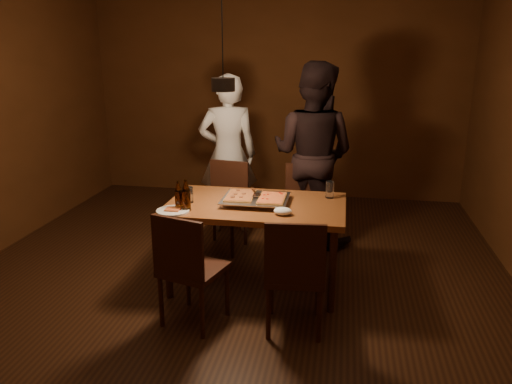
% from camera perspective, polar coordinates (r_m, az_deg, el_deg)
% --- Properties ---
extents(room_shell, '(6.00, 6.00, 6.00)m').
position_cam_1_polar(room_shell, '(3.93, -3.68, 7.06)').
color(room_shell, '#381E0F').
rests_on(room_shell, ground).
extents(dining_table, '(1.50, 0.90, 0.75)m').
position_cam_1_polar(dining_table, '(4.25, 0.00, -2.25)').
color(dining_table, brown).
rests_on(dining_table, floor).
extents(chair_far_left, '(0.49, 0.49, 0.49)m').
position_cam_1_polar(chair_far_left, '(5.13, -3.50, -0.57)').
color(chair_far_left, '#38190F').
rests_on(chair_far_left, floor).
extents(chair_far_right, '(0.45, 0.45, 0.49)m').
position_cam_1_polar(chair_far_right, '(5.03, 5.69, -0.99)').
color(chair_far_right, '#38190F').
rests_on(chair_far_right, floor).
extents(chair_near_left, '(0.52, 0.52, 0.49)m').
position_cam_1_polar(chair_near_left, '(3.69, -7.92, -7.75)').
color(chair_near_left, '#38190F').
rests_on(chair_near_left, floor).
extents(chair_near_right, '(0.45, 0.45, 0.49)m').
position_cam_1_polar(chair_near_right, '(3.58, 4.47, -8.46)').
color(chair_near_right, '#38190F').
rests_on(chair_near_right, floor).
extents(pizza_tray, '(0.59, 0.50, 0.05)m').
position_cam_1_polar(pizza_tray, '(4.23, -0.04, -0.96)').
color(pizza_tray, silver).
rests_on(pizza_tray, dining_table).
extents(pizza_meat, '(0.24, 0.37, 0.02)m').
position_cam_1_polar(pizza_meat, '(4.25, -1.80, -0.38)').
color(pizza_meat, maroon).
rests_on(pizza_meat, pizza_tray).
extents(pizza_cheese, '(0.22, 0.35, 0.02)m').
position_cam_1_polar(pizza_cheese, '(4.18, 1.83, -0.68)').
color(pizza_cheese, gold).
rests_on(pizza_cheese, pizza_tray).
extents(spatula, '(0.17, 0.26, 0.04)m').
position_cam_1_polar(spatula, '(4.25, -0.02, -0.33)').
color(spatula, silver).
rests_on(spatula, pizza_tray).
extents(beer_bottle_a, '(0.06, 0.06, 0.24)m').
position_cam_1_polar(beer_bottle_a, '(4.09, -8.83, -0.35)').
color(beer_bottle_a, black).
rests_on(beer_bottle_a, dining_table).
extents(beer_bottle_b, '(0.07, 0.07, 0.26)m').
position_cam_1_polar(beer_bottle_b, '(4.05, -7.98, -0.36)').
color(beer_bottle_b, black).
rests_on(beer_bottle_b, dining_table).
extents(water_glass_left, '(0.08, 0.08, 0.13)m').
position_cam_1_polar(water_glass_left, '(4.27, -7.76, -0.34)').
color(water_glass_left, silver).
rests_on(water_glass_left, dining_table).
extents(water_glass_right, '(0.07, 0.07, 0.15)m').
position_cam_1_polar(water_glass_right, '(4.41, 8.44, 0.27)').
color(water_glass_right, silver).
rests_on(water_glass_right, dining_table).
extents(plate_slice, '(0.27, 0.27, 0.03)m').
position_cam_1_polar(plate_slice, '(4.07, -9.47, -2.12)').
color(plate_slice, white).
rests_on(plate_slice, dining_table).
extents(napkin, '(0.15, 0.11, 0.06)m').
position_cam_1_polar(napkin, '(3.94, 3.08, -2.20)').
color(napkin, white).
rests_on(napkin, dining_table).
extents(diner_white, '(0.73, 0.58, 1.75)m').
position_cam_1_polar(diner_white, '(5.52, -3.22, 4.30)').
color(diner_white, silver).
rests_on(diner_white, floor).
extents(diner_dark, '(1.11, 0.99, 1.89)m').
position_cam_1_polar(diner_dark, '(5.23, 6.50, 4.31)').
color(diner_dark, black).
rests_on(diner_dark, floor).
extents(pendant_lamp, '(0.18, 0.18, 1.10)m').
position_cam_1_polar(pendant_lamp, '(3.88, -3.77, 12.31)').
color(pendant_lamp, black).
rests_on(pendant_lamp, ceiling).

